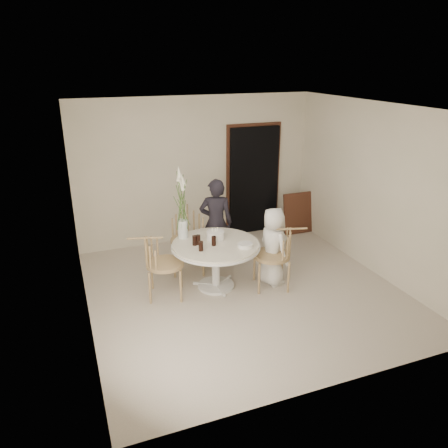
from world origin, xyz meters
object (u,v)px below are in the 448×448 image
object	(u,v)px
chair_left	(155,258)
flower_vase	(182,206)
chair_far	(188,231)
chair_right	(281,249)
birthday_cake	(215,235)
table	(216,250)
girl	(216,223)
boy	(273,246)

from	to	relation	value
chair_left	flower_vase	size ratio (longest dim) A/B	0.84
chair_far	chair_right	size ratio (longest dim) A/B	1.04
chair_left	birthday_cake	bearing A→B (deg)	-69.16
table	chair_right	distance (m)	0.98
girl	birthday_cake	bearing A→B (deg)	89.55
table	chair_left	distance (m)	0.91
boy	flower_vase	distance (m)	1.51
chair_right	girl	distance (m)	1.25
boy	birthday_cake	distance (m)	0.90
chair_far	boy	world-z (taller)	boy
table	girl	distance (m)	0.80
table	birthday_cake	distance (m)	0.23
chair_left	boy	distance (m)	1.78
chair_far	birthday_cake	xyz separation A→B (m)	(0.24, -0.68, 0.15)
chair_far	chair_left	bearing A→B (deg)	-117.38
table	birthday_cake	size ratio (longest dim) A/B	5.00
chair_far	flower_vase	xyz separation A→B (m)	(-0.20, -0.43, 0.59)
chair_right	girl	bearing A→B (deg)	-132.90
chair_right	birthday_cake	world-z (taller)	chair_right
table	birthday_cake	xyz separation A→B (m)	(0.05, 0.14, 0.18)
girl	boy	size ratio (longest dim) A/B	1.23
chair_right	flower_vase	size ratio (longest dim) A/B	0.85
chair_far	girl	xyz separation A→B (m)	(0.46, -0.07, 0.11)
chair_far	chair_left	world-z (taller)	chair_far
chair_left	flower_vase	distance (m)	0.87
chair_left	chair_far	bearing A→B (deg)	-27.51
chair_far	chair_left	size ratio (longest dim) A/B	1.05
chair_right	birthday_cake	bearing A→B (deg)	-102.04
chair_left	birthday_cake	xyz separation A→B (m)	(0.95, 0.08, 0.18)
table	boy	xyz separation A→B (m)	(0.86, -0.18, -0.00)
chair_right	girl	world-z (taller)	girl
flower_vase	birthday_cake	bearing A→B (deg)	-28.95
table	chair_right	size ratio (longest dim) A/B	1.38
table	flower_vase	world-z (taller)	flower_vase
chair_left	flower_vase	xyz separation A→B (m)	(0.51, 0.33, 0.62)
chair_right	chair_left	distance (m)	1.87
chair_right	birthday_cake	distance (m)	1.00
table	girl	xyz separation A→B (m)	(0.27, 0.74, 0.14)
chair_left	flower_vase	bearing A→B (deg)	-41.58
birthday_cake	table	bearing A→B (deg)	-108.48
girl	chair_far	bearing A→B (deg)	11.19
boy	flower_vase	world-z (taller)	flower_vase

